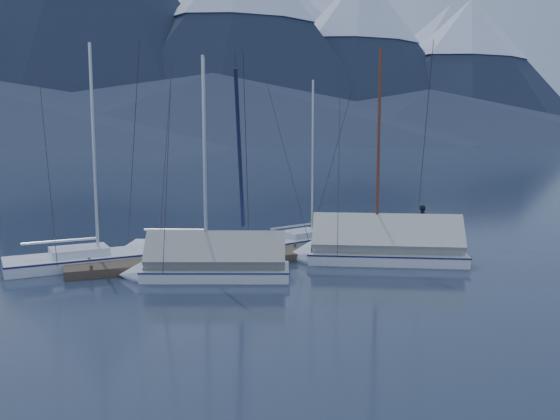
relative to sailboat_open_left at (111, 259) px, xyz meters
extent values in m
plane|color=black|center=(7.05, -3.82, -0.18)|extent=(1000.00, 1000.00, 0.00)
cone|color=#475675|center=(47.05, 426.18, 69.82)|extent=(330.00, 330.00, 140.00)
cone|color=#475675|center=(187.05, 441.18, 62.32)|extent=(308.00, 308.00, 125.00)
cone|color=silver|center=(187.05, 441.18, 99.07)|extent=(133.24, 133.24, 52.50)
cone|color=#475675|center=(327.05, 421.18, 57.32)|extent=(286.00, 286.00, 115.00)
cone|color=silver|center=(327.05, 421.18, 91.17)|extent=(123.72, 123.72, 48.30)
cone|color=#192133|center=(17.05, 306.18, 67.32)|extent=(228.00, 228.00, 135.00)
cone|color=#192133|center=(97.05, 286.18, 54.82)|extent=(190.00, 190.00, 110.00)
cone|color=#192133|center=(172.05, 296.18, 49.82)|extent=(182.40, 182.40, 100.00)
cone|color=silver|center=(172.05, 296.18, 79.32)|extent=(78.91, 78.91, 42.00)
cone|color=#192133|center=(247.05, 291.18, 43.82)|extent=(197.60, 197.60, 88.00)
cone|color=silver|center=(247.05, 291.18, 69.84)|extent=(85.48, 85.48, 36.96)
cone|color=#192133|center=(67.05, 241.18, 15.82)|extent=(390.00, 390.00, 32.00)
cone|color=#192133|center=(187.05, 246.18, 13.82)|extent=(364.00, 364.00, 28.00)
cube|color=#382D23|center=(7.05, -1.82, -0.01)|extent=(18.00, 1.50, 0.34)
cube|color=black|center=(1.05, -1.82, -0.23)|extent=(3.00, 1.30, 0.30)
cube|color=black|center=(7.05, -1.82, -0.23)|extent=(3.00, 1.30, 0.30)
cube|color=black|center=(13.05, -1.82, -0.23)|extent=(3.00, 1.30, 0.30)
cylinder|color=#382D23|center=(-0.95, -1.12, 0.17)|extent=(0.12, 0.12, 0.35)
cylinder|color=#382D23|center=(-0.95, -2.52, 0.17)|extent=(0.12, 0.12, 0.35)
cylinder|color=#382D23|center=(2.05, -1.12, 0.17)|extent=(0.12, 0.12, 0.35)
cylinder|color=#382D23|center=(2.05, -2.52, 0.17)|extent=(0.12, 0.12, 0.35)
cylinder|color=#382D23|center=(5.05, -1.12, 0.17)|extent=(0.12, 0.12, 0.35)
cylinder|color=#382D23|center=(5.05, -2.52, 0.17)|extent=(0.12, 0.12, 0.35)
cylinder|color=#382D23|center=(8.05, -1.12, 0.17)|extent=(0.12, 0.12, 0.35)
cylinder|color=#382D23|center=(8.05, -2.52, 0.17)|extent=(0.12, 0.12, 0.35)
cylinder|color=#382D23|center=(11.05, -1.12, 0.17)|extent=(0.12, 0.12, 0.35)
cylinder|color=#382D23|center=(11.05, -2.52, 0.17)|extent=(0.12, 0.12, 0.35)
cylinder|color=#382D23|center=(14.05, -1.12, 0.17)|extent=(0.12, 0.12, 0.35)
cylinder|color=#382D23|center=(14.05, -2.52, 0.17)|extent=(0.12, 0.12, 0.35)
cube|color=silver|center=(-0.96, -0.11, -0.05)|extent=(6.72, 2.89, 0.72)
cube|color=silver|center=(-0.96, -0.11, -0.37)|extent=(5.64, 1.81, 0.33)
cube|color=#171746|center=(-0.96, -0.11, 0.26)|extent=(6.79, 2.92, 0.07)
cone|color=silver|center=(2.76, 0.31, -0.05)|extent=(1.42, 2.21, 2.09)
cube|color=silver|center=(-1.29, -0.14, 0.47)|extent=(2.44, 1.77, 0.33)
cylinder|color=#B2B7BF|center=(-0.53, -0.06, 4.66)|extent=(0.13, 0.13, 8.70)
cylinder|color=#B2B7BF|center=(-2.04, -0.23, 0.96)|extent=(2.93, 0.42, 0.10)
cylinder|color=#26262B|center=(1.09, 0.12, 4.66)|extent=(0.39, 3.27, 8.70)
cube|color=white|center=(3.92, 0.74, -0.05)|extent=(6.63, 4.40, 0.69)
cube|color=white|center=(3.92, 0.74, -0.37)|extent=(5.39, 3.15, 0.32)
cube|color=#182348|center=(3.92, 0.74, 0.24)|extent=(6.70, 4.44, 0.06)
cone|color=white|center=(7.27, -0.68, -0.05)|extent=(1.85, 2.31, 2.02)
cube|color=white|center=(3.63, 0.86, 0.45)|extent=(2.61, 2.22, 0.32)
cylinder|color=#B2B7BF|center=(4.31, 0.57, 4.50)|extent=(0.13, 0.13, 8.41)
cylinder|color=#B2B7BF|center=(2.95, 1.15, 0.93)|extent=(2.65, 1.19, 0.09)
cylinder|color=#26262B|center=(5.76, -0.04, 4.50)|extent=(1.26, 2.94, 8.42)
cube|color=silver|center=(9.54, 1.03, -0.06)|extent=(6.07, 3.61, 0.63)
cube|color=silver|center=(9.54, 1.03, -0.35)|extent=(4.98, 2.53, 0.29)
cube|color=#161A43|center=(9.54, 1.03, 0.21)|extent=(6.13, 3.65, 0.06)
cone|color=silver|center=(12.68, 2.06, -0.06)|extent=(1.58, 2.08, 1.84)
cube|color=silver|center=(9.26, 0.95, 0.40)|extent=(2.33, 1.90, 0.29)
cylinder|color=#B2B7BF|center=(9.90, 1.15, 4.09)|extent=(0.12, 0.12, 7.68)
cylinder|color=#B2B7BF|center=(8.62, 0.74, 0.83)|extent=(2.49, 0.89, 0.09)
cylinder|color=#26262B|center=(11.27, 1.60, 4.09)|extent=(0.92, 2.76, 7.68)
cube|color=silver|center=(11.21, -3.87, -0.05)|extent=(7.02, 5.14, 0.71)
cube|color=silver|center=(11.21, -3.87, -0.37)|extent=(5.64, 3.74, 0.32)
cube|color=#171541|center=(11.21, -3.87, 0.25)|extent=(7.09, 5.19, 0.06)
cone|color=silver|center=(7.81, -2.13, -0.05)|extent=(2.09, 2.56, 2.27)
cylinder|color=#592819|center=(10.82, -3.67, 4.61)|extent=(0.13, 0.13, 8.60)
cylinder|color=#592819|center=(12.17, -4.36, 0.95)|extent=(2.72, 1.45, 0.10)
cylinder|color=#26262B|center=(9.34, -2.92, 4.61)|extent=(1.55, 3.00, 8.61)
cube|color=#A9AA9F|center=(11.21, -3.87, 0.74)|extent=(6.74, 5.03, 2.41)
cube|color=silver|center=(3.57, -4.08, -0.06)|extent=(5.91, 3.85, 0.66)
cube|color=silver|center=(3.57, -4.08, -0.36)|extent=(4.81, 2.71, 0.30)
cube|color=navy|center=(3.57, -4.08, 0.22)|extent=(5.97, 3.88, 0.06)
cone|color=silver|center=(0.55, -2.93, -0.06)|extent=(1.70, 2.17, 1.91)
cylinder|color=#B2B7BF|center=(3.20, -3.94, 4.25)|extent=(0.12, 0.12, 7.95)
cylinder|color=#B2B7BF|center=(4.49, -4.44, 0.87)|extent=(2.37, 0.98, 0.09)
cylinder|color=#26262B|center=(1.90, -3.44, 4.25)|extent=(1.03, 2.63, 7.96)
cube|color=gray|center=(3.57, -4.08, 0.67)|extent=(5.66, 3.78, 2.02)
imported|color=black|center=(14.55, -1.67, 1.03)|extent=(0.63, 0.75, 1.74)
camera|label=1|loc=(-2.06, -25.80, 5.43)|focal=38.00mm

